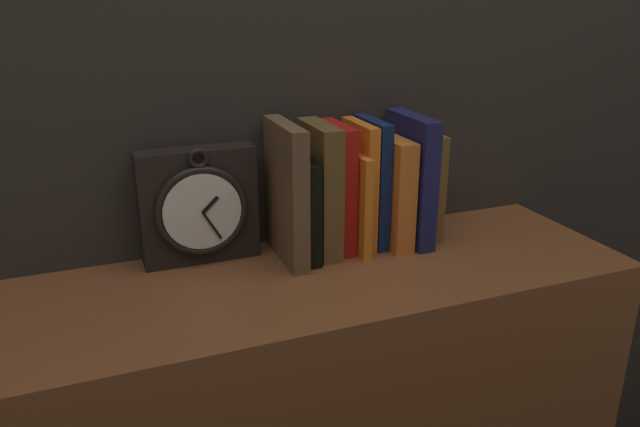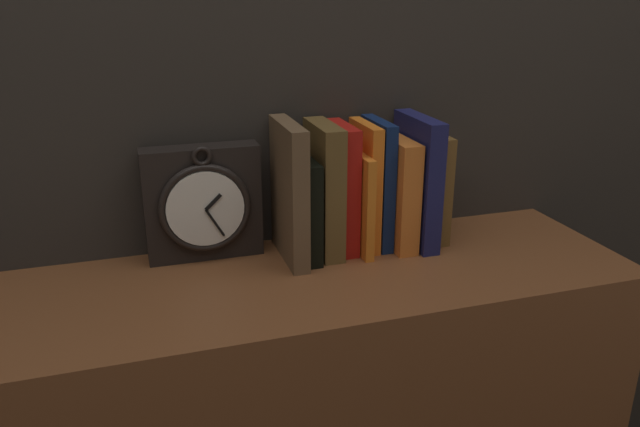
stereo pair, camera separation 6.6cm
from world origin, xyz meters
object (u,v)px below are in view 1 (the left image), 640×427
(book_slot4_orange, at_px, (352,200))
(book_slot7_orange, at_px, (389,190))
(book_slot0_brown, at_px, (286,193))
(book_slot1_black, at_px, (300,207))
(clock, at_px, (199,206))
(book_slot9_brown, at_px, (422,184))
(book_slot3_red, at_px, (337,187))
(book_slot2_brown, at_px, (320,189))
(book_slot8_navy, at_px, (410,179))
(book_slot6_navy, at_px, (371,182))
(book_slot5_orange, at_px, (359,185))

(book_slot4_orange, relative_size, book_slot7_orange, 0.90)
(book_slot0_brown, distance_m, book_slot1_black, 0.04)
(clock, distance_m, book_slot4_orange, 0.27)
(book_slot9_brown, bearing_deg, book_slot7_orange, -171.53)
(clock, distance_m, book_slot0_brown, 0.15)
(book_slot1_black, distance_m, book_slot7_orange, 0.17)
(clock, relative_size, book_slot1_black, 1.16)
(book_slot9_brown, bearing_deg, book_slot3_red, 179.91)
(book_slot2_brown, bearing_deg, book_slot9_brown, 1.71)
(book_slot3_red, bearing_deg, book_slot4_orange, -24.51)
(book_slot1_black, relative_size, book_slot8_navy, 0.75)
(book_slot3_red, height_order, book_slot7_orange, book_slot3_red)
(book_slot3_red, bearing_deg, clock, 173.15)
(book_slot0_brown, distance_m, book_slot6_navy, 0.17)
(book_slot5_orange, bearing_deg, book_slot4_orange, -149.67)
(book_slot0_brown, relative_size, book_slot2_brown, 1.04)
(book_slot2_brown, xyz_separation_m, book_slot8_navy, (0.17, -0.01, 0.00))
(book_slot2_brown, xyz_separation_m, book_slot5_orange, (0.08, 0.01, -0.00))
(book_slot7_orange, xyz_separation_m, book_slot9_brown, (0.08, 0.01, 0.00))
(book_slot2_brown, height_order, book_slot3_red, book_slot2_brown)
(book_slot4_orange, xyz_separation_m, book_slot5_orange, (0.02, 0.01, 0.02))
(book_slot5_orange, bearing_deg, book_slot8_navy, -9.18)
(book_slot4_orange, bearing_deg, clock, 171.40)
(book_slot1_black, distance_m, book_slot3_red, 0.08)
(clock, bearing_deg, book_slot8_navy, -6.71)
(clock, xyz_separation_m, book_slot0_brown, (0.14, -0.05, 0.02))
(book_slot4_orange, height_order, book_slot6_navy, book_slot6_navy)
(book_slot8_navy, bearing_deg, book_slot2_brown, 176.99)
(book_slot1_black, distance_m, book_slot9_brown, 0.25)
(book_slot2_brown, relative_size, book_slot9_brown, 1.16)
(book_slot2_brown, relative_size, book_slot4_orange, 1.29)
(book_slot6_navy, height_order, book_slot8_navy, book_slot8_navy)
(clock, xyz_separation_m, book_slot1_black, (0.17, -0.04, -0.01))
(book_slot7_orange, height_order, book_slot9_brown, same)
(book_slot5_orange, bearing_deg, book_slot0_brown, -172.99)
(book_slot0_brown, distance_m, book_slot2_brown, 0.07)
(book_slot1_black, height_order, book_slot2_brown, book_slot2_brown)
(book_slot4_orange, height_order, book_slot5_orange, book_slot5_orange)
(book_slot6_navy, distance_m, book_slot7_orange, 0.04)
(book_slot7_orange, bearing_deg, book_slot8_navy, -6.08)
(book_slot3_red, distance_m, book_slot5_orange, 0.04)
(book_slot1_black, distance_m, book_slot2_brown, 0.05)
(book_slot3_red, relative_size, book_slot5_orange, 1.00)
(book_slot0_brown, bearing_deg, book_slot8_navy, 0.57)
(book_slot0_brown, relative_size, book_slot7_orange, 1.21)
(book_slot0_brown, relative_size, book_slot5_orange, 1.06)
(book_slot1_black, height_order, book_slot9_brown, book_slot9_brown)
(book_slot7_orange, relative_size, book_slot8_navy, 0.85)
(book_slot2_brown, relative_size, book_slot5_orange, 1.02)
(book_slot1_black, xyz_separation_m, book_slot3_red, (0.07, 0.01, 0.02))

